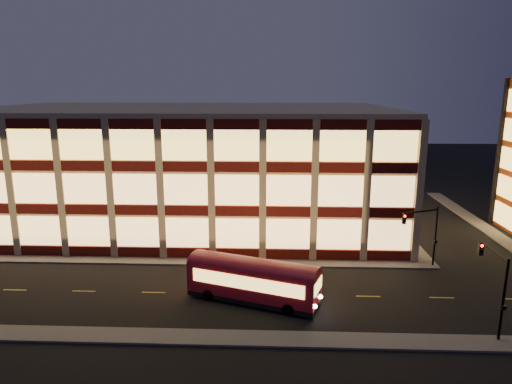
{
  "coord_description": "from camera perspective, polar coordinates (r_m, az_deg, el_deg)",
  "views": [
    {
      "loc": [
        8.1,
        -41.2,
        16.95
      ],
      "look_at": [
        6.1,
        8.0,
        5.57
      ],
      "focal_mm": 32.0,
      "sensor_mm": 36.0,
      "label": 1
    }
  ],
  "objects": [
    {
      "name": "sidewalk_near",
      "position": [
        33.85,
        -12.41,
        -17.22
      ],
      "size": [
        100.0,
        2.0,
        0.15
      ],
      "primitive_type": "cube",
      "color": "#514F4C",
      "rests_on": "ground"
    },
    {
      "name": "traffic_signal_near",
      "position": [
        36.22,
        27.7,
        -9.29
      ],
      "size": [
        0.32,
        4.45,
        6.0
      ],
      "color": "black",
      "rests_on": "ground"
    },
    {
      "name": "sidewalk_office_east",
      "position": [
        62.4,
        16.08,
        -3.2
      ],
      "size": [
        2.0,
        30.0,
        0.15
      ],
      "primitive_type": "cube",
      "color": "#514F4C",
      "rests_on": "ground"
    },
    {
      "name": "trolley_bus",
      "position": [
        37.16,
        -0.38,
        -10.71
      ],
      "size": [
        10.91,
        6.07,
        3.6
      ],
      "rotation": [
        0.0,
        0.0,
        -0.34
      ],
      "color": "#A00818",
      "rests_on": "ground"
    },
    {
      "name": "sidewalk_office_south",
      "position": [
        46.79,
        -11.69,
        -8.41
      ],
      "size": [
        54.0,
        2.0,
        0.15
      ],
      "primitive_type": "cube",
      "color": "#514F4C",
      "rests_on": "ground"
    },
    {
      "name": "sidewalk_tower_west",
      "position": [
        65.9,
        25.42,
        -3.11
      ],
      "size": [
        2.0,
        30.0,
        0.15
      ],
      "primitive_type": "cube",
      "color": "#514F4C",
      "rests_on": "ground"
    },
    {
      "name": "office_building",
      "position": [
        59.94,
        -8.3,
        3.57
      ],
      "size": [
        50.45,
        30.45,
        14.5
      ],
      "color": "tan",
      "rests_on": "ground"
    },
    {
      "name": "ground",
      "position": [
        45.28,
        -8.25,
        -9.11
      ],
      "size": [
        200.0,
        200.0,
        0.0
      ],
      "primitive_type": "plane",
      "color": "black",
      "rests_on": "ground"
    },
    {
      "name": "traffic_signal_far",
      "position": [
        45.62,
        20.3,
        -4.16
      ],
      "size": [
        3.79,
        1.87,
        6.0
      ],
      "color": "black",
      "rests_on": "ground"
    }
  ]
}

